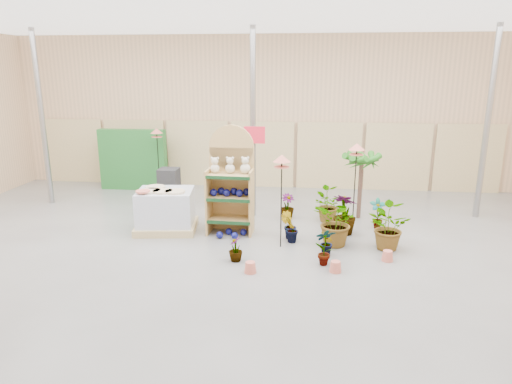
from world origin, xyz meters
TOP-DOWN VIEW (x-y plane):
  - room at (0.00, 0.91)m, footprint 15.20×12.10m
  - display_shelf at (-0.29, 1.85)m, footprint 1.00×0.65m
  - teddy_bears at (-0.26, 1.74)m, footprint 0.86×0.22m
  - gazing_balls_shelf at (-0.29, 1.72)m, footprint 0.86×0.30m
  - gazing_balls_floor at (-0.22, 1.44)m, footprint 0.63×0.39m
  - pallet_stack at (-1.74, 1.70)m, footprint 1.43×1.24m
  - charcoal_planters at (-2.23, 3.59)m, footprint 0.50×0.50m
  - trellis_stock at (-3.80, 5.20)m, footprint 2.00×0.30m
  - offer_sign at (0.10, 2.98)m, footprint 0.50×0.08m
  - bird_table_front at (0.86, 0.99)m, footprint 0.34×0.34m
  - bird_table_right at (2.39, 2.10)m, footprint 0.34×0.34m
  - bird_table_back at (-2.84, 4.62)m, footprint 0.34×0.34m
  - palm at (2.63, 3.08)m, footprint 0.70×0.70m
  - potted_plant_1 at (1.07, 1.24)m, footprint 0.29×0.34m
  - potted_plant_2 at (2.00, 1.17)m, footprint 1.21×1.19m
  - potted_plant_3 at (2.20, 1.91)m, footprint 0.67×0.67m
  - potted_plant_4 at (2.96, 2.34)m, footprint 0.38×0.27m
  - potted_plant_5 at (1.00, 1.48)m, footprint 0.33×0.27m
  - potted_plant_6 at (1.83, 2.73)m, footprint 0.96×0.96m
  - potted_plant_7 at (0.06, 0.18)m, footprint 0.27×0.27m
  - potted_plant_8 at (1.71, 0.19)m, footprint 0.44×0.36m
  - potted_plant_9 at (1.77, 0.60)m, footprint 0.32×0.36m
  - potted_plant_10 at (2.95, 1.12)m, footprint 1.04×1.08m
  - potted_plant_11 at (0.91, 2.88)m, footprint 0.46×0.46m

SIDE VIEW (x-z plane):
  - gazing_balls_floor at x=-0.22m, z-range 0.00..0.15m
  - potted_plant_7 at x=0.06m, z-range 0.00..0.47m
  - potted_plant_9 at x=1.77m, z-range 0.00..0.53m
  - potted_plant_1 at x=1.07m, z-range 0.00..0.58m
  - potted_plant_5 at x=1.00m, z-range 0.00..0.59m
  - potted_plant_11 at x=0.91m, z-range 0.00..0.60m
  - potted_plant_4 at x=2.96m, z-range 0.00..0.70m
  - potted_plant_8 at x=1.71m, z-range 0.00..0.72m
  - potted_plant_6 at x=1.83m, z-range 0.00..0.81m
  - potted_plant_3 at x=2.20m, z-range 0.00..0.90m
  - potted_plant_10 at x=2.95m, z-range 0.00..0.92m
  - pallet_stack at x=-1.74m, z-range -0.02..0.94m
  - charcoal_planters at x=-2.23m, z-range 0.00..1.00m
  - potted_plant_2 at x=2.00m, z-range 0.00..1.02m
  - trellis_stock at x=-3.80m, z-range 0.00..1.80m
  - gazing_balls_shelf at x=-0.29m, z-range 0.84..1.00m
  - display_shelf at x=-0.29m, z-range -0.10..2.25m
  - palm at x=2.63m, z-range 0.60..2.31m
  - teddy_bears at x=-0.26m, z-range 1.30..1.67m
  - offer_sign at x=0.10m, z-range 0.47..2.67m
  - bird_table_front at x=0.86m, z-range 0.81..2.71m
  - bird_table_back at x=-2.84m, z-range 0.82..2.74m
  - bird_table_right at x=2.39m, z-range 0.85..2.82m
  - room at x=0.00m, z-range -0.14..4.56m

